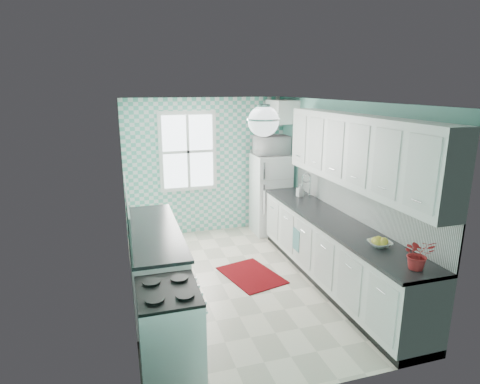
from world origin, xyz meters
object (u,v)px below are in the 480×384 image
object	(u,v)px
fruit_bowl	(380,244)
microwave	(271,145)
fridge	(270,194)
stove	(170,330)
ceiling_light	(264,121)
potted_plant	(418,254)
sink	(300,199)

from	to	relation	value
fruit_bowl	microwave	xyz separation A→B (m)	(-0.09, 3.17, 0.68)
fridge	stove	bearing A→B (deg)	-124.89
ceiling_light	fridge	distance (m)	3.23
stove	fruit_bowl	size ratio (longest dim) A/B	3.43
potted_plant	microwave	world-z (taller)	microwave
sink	fruit_bowl	bearing A→B (deg)	-94.11
stove	potted_plant	size ratio (longest dim) A/B	2.71
stove	ceiling_light	bearing A→B (deg)	33.97
sink	potted_plant	world-z (taller)	sink
ceiling_light	microwave	distance (m)	2.89
ceiling_light	fruit_bowl	world-z (taller)	ceiling_light
ceiling_light	fruit_bowl	xyz separation A→B (m)	(1.20, -0.59, -1.35)
fruit_bowl	potted_plant	size ratio (longest dim) A/B	0.79
fruit_bowl	microwave	world-z (taller)	microwave
fridge	sink	world-z (taller)	fridge
sink	fruit_bowl	distance (m)	2.11
fridge	fruit_bowl	size ratio (longest dim) A/B	5.89
potted_plant	microwave	bearing A→B (deg)	91.37
fruit_bowl	microwave	bearing A→B (deg)	91.63
ceiling_light	fridge	world-z (taller)	ceiling_light
fruit_bowl	potted_plant	distance (m)	0.61
ceiling_light	fridge	xyz separation A→B (m)	(1.11, 2.59, -1.58)
sink	microwave	world-z (taller)	microwave
potted_plant	fridge	bearing A→B (deg)	91.37
ceiling_light	fruit_bowl	size ratio (longest dim) A/B	1.39
fridge	stove	distance (m)	4.09
stove	microwave	xyz separation A→B (m)	(2.31, 3.36, 1.20)
sink	microwave	bearing A→B (deg)	91.04
ceiling_light	stove	distance (m)	2.35
fridge	ceiling_light	bearing A→B (deg)	-113.65
ceiling_light	sink	world-z (taller)	ceiling_light
sink	fruit_bowl	world-z (taller)	sink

